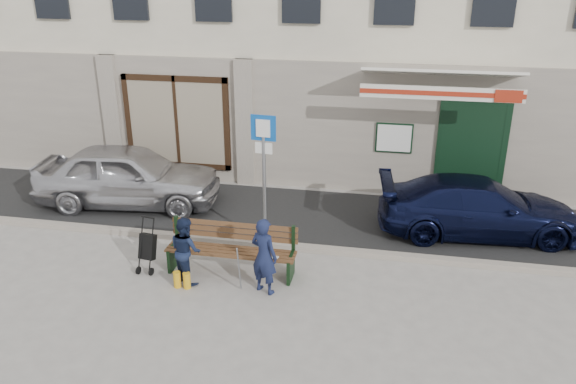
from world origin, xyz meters
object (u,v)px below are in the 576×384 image
(car_navy, at_px, (478,207))
(man, at_px, (264,256))
(parking_sign, at_px, (264,160))
(stroller, at_px, (147,248))
(car_silver, at_px, (128,175))
(woman, at_px, (186,250))
(bench, at_px, (228,250))

(car_navy, xyz_separation_m, man, (-3.88, -3.10, 0.10))
(parking_sign, height_order, stroller, parking_sign)
(car_silver, height_order, man, car_silver)
(man, bearing_deg, woman, 19.29)
(parking_sign, relative_size, stroller, 2.63)
(car_silver, xyz_separation_m, stroller, (1.72, -2.83, -0.27))
(bench, xyz_separation_m, stroller, (-1.50, -0.18, -0.00))
(woman, distance_m, stroller, 0.90)
(car_silver, distance_m, car_navy, 7.90)
(bench, bearing_deg, parking_sign, 73.25)
(car_silver, relative_size, stroller, 4.18)
(car_silver, distance_m, woman, 4.00)
(man, bearing_deg, stroller, 14.86)
(bench, distance_m, stroller, 1.52)
(bench, relative_size, stroller, 2.35)
(parking_sign, bearing_deg, bench, -101.07)
(woman, bearing_deg, parking_sign, -80.16)
(car_silver, height_order, car_navy, car_silver)
(car_navy, height_order, parking_sign, parking_sign)
(car_silver, distance_m, man, 5.11)
(car_navy, distance_m, man, 4.97)
(man, distance_m, woman, 1.46)
(car_silver, bearing_deg, parking_sign, -117.50)
(car_navy, relative_size, woman, 3.35)
(car_navy, distance_m, woman, 6.12)
(car_silver, distance_m, bench, 4.18)
(parking_sign, distance_m, bench, 1.90)
(car_silver, bearing_deg, bench, -136.11)
(woman, bearing_deg, car_navy, -109.16)
(car_navy, bearing_deg, car_silver, 83.92)
(car_navy, xyz_separation_m, woman, (-5.33, -3.01, 0.02))
(car_silver, bearing_deg, stroller, -155.42)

